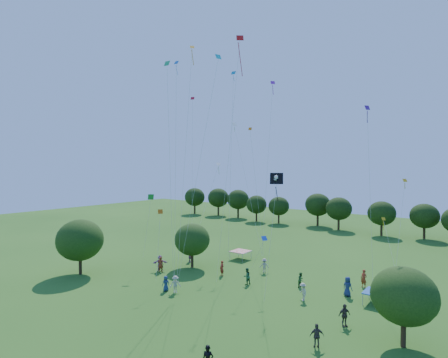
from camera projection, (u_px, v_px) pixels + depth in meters
near_tree_west at (80, 240)px, 39.23m from camera, size 5.13×5.13×6.19m
near_tree_north at (192, 239)px, 41.92m from camera, size 4.25×4.25×5.29m
near_tree_east at (404, 296)px, 23.37m from camera, size 4.27×4.27×5.39m
treeline at (350, 209)px, 65.97m from camera, size 88.01×8.77×6.77m
tent_red_stripe at (240, 251)px, 45.71m from camera, size 2.20×2.20×1.10m
tent_blue at (378, 293)px, 30.67m from camera, size 2.20×2.20×1.10m
crowd_person_0 at (348, 287)px, 32.61m from camera, size 0.99×0.67×1.83m
crowd_person_1 at (364, 279)px, 34.95m from camera, size 0.78×0.64×1.80m
crowd_person_2 at (247, 276)px, 35.93m from camera, size 0.65×0.92×1.69m
crowd_person_3 at (264, 266)px, 39.86m from camera, size 1.16×0.95×1.63m
crowd_person_4 at (344, 315)px, 26.45m from camera, size 0.95×1.08×1.71m
crowd_person_5 at (160, 263)px, 40.60m from camera, size 1.56×1.69×1.82m
crowd_person_6 at (166, 283)px, 33.98m from camera, size 0.64×0.83×1.48m
crowd_person_7 at (161, 265)px, 40.06m from camera, size 0.79×0.69×1.78m
crowd_person_8 at (301, 280)px, 35.07m from camera, size 0.42×0.75×1.49m
crowd_person_9 at (303, 292)px, 31.55m from camera, size 1.10×1.04×1.60m
crowd_person_10 at (317, 336)px, 23.32m from camera, size 1.02×0.91×1.62m
crowd_person_11 at (190, 256)px, 44.43m from camera, size 1.33×1.51×1.59m
crowd_person_12 at (396, 287)px, 32.59m from camera, size 0.89×1.02×1.83m
crowd_person_13 at (222, 268)px, 38.73m from camera, size 0.72×0.57×1.67m
crowd_person_14 at (403, 283)px, 34.18m from camera, size 0.82×0.54×1.53m
crowd_person_15 at (175, 284)px, 33.51m from camera, size 1.02×1.16×1.65m
pirate_kite at (276, 181)px, 28.59m from camera, size 1.22×1.90×10.31m
red_high_kite at (235, 90)px, 31.78m from camera, size 2.34×1.35×22.75m
small_kite_0 at (192, 137)px, 48.94m from camera, size 6.48×7.20×21.13m
small_kite_1 at (188, 121)px, 31.63m from camera, size 1.11×1.51×21.80m
small_kite_2 at (403, 201)px, 36.29m from camera, size 0.50×5.25×9.54m
small_kite_3 at (150, 203)px, 41.96m from camera, size 0.75×1.28×7.50m
small_kite_4 at (263, 243)px, 33.67m from camera, size 3.23×2.58×4.20m
small_kite_5 at (369, 150)px, 32.86m from camera, size 0.95×0.52×16.60m
small_kite_6 at (213, 183)px, 43.63m from camera, size 2.06×3.67×11.34m
small_kite_7 at (232, 124)px, 40.43m from camera, size 1.38×2.77×22.07m
small_kite_8 at (160, 222)px, 35.24m from camera, size 1.89×2.38×6.46m
small_kite_9 at (254, 169)px, 41.82m from camera, size 1.53×1.26×15.53m
small_kite_10 at (386, 230)px, 37.26m from camera, size 2.62×4.70×5.28m
small_kite_11 at (169, 130)px, 29.91m from camera, size 0.83×1.35×19.75m
small_kite_12 at (176, 131)px, 32.06m from camera, size 0.89×1.21×20.61m
small_kite_13 at (270, 127)px, 42.31m from camera, size 0.97×1.61×21.24m
small_kite_14 at (239, 148)px, 46.82m from camera, size 6.65×3.33×16.94m
small_kite_15 at (207, 118)px, 32.11m from camera, size 2.52×3.49×21.23m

